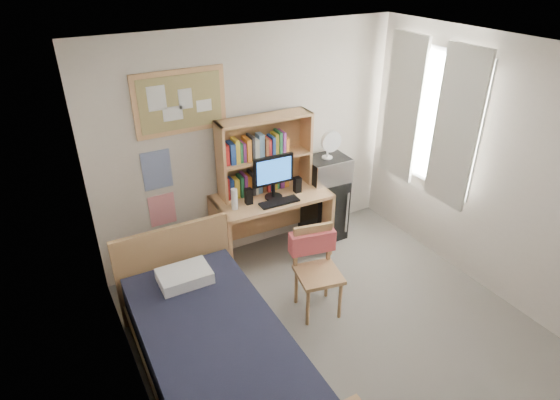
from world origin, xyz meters
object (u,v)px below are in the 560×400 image
microwave (327,169)px  bed (218,361)px  bulletin_board (180,102)px  desk_chair (319,274)px  speaker_right (297,185)px  desk (272,226)px  speaker_left (249,196)px  mini_fridge (324,207)px  monitor (273,178)px  desk_fan (328,145)px

microwave → bed: bearing=-141.8°
bulletin_board → desk_chair: (0.78, -1.40, -1.46)m
speaker_right → desk: bearing=168.7°
bed → speaker_left: speaker_left is taller
mini_fridge → speaker_left: bearing=-171.2°
desk → microwave: size_ratio=2.61×
mini_fridge → monitor: 1.04m
bulletin_board → desk_fan: (1.62, -0.26, -0.69)m
mini_fridge → microwave: microwave is taller
mini_fridge → microwave: 0.54m
desk → mini_fridge: (0.79, 0.09, -0.01)m
desk → mini_fridge: size_ratio=1.65×
monitor → microwave: monitor is taller
mini_fridge → microwave: size_ratio=1.59×
monitor → desk_fan: desk_fan is taller
bed → desk_fan: (2.08, 1.53, 0.94)m
mini_fridge → desk_fan: (-0.00, -0.02, 0.84)m
speaker_right → desk_fan: bearing=18.0°
mini_fridge → speaker_right: bearing=-160.3°
monitor → microwave: size_ratio=1.00×
bulletin_board → desk_chair: bulletin_board is taller
desk_chair → bed: bearing=-150.9°
speaker_left → desk_fan: desk_fan is taller
desk_fan → mini_fridge: bearing=90.0°
bulletin_board → desk_fan: 1.78m
monitor → bed: bearing=-130.3°
mini_fridge → speaker_right: 0.72m
mini_fridge → speaker_right: speaker_right is taller
desk_chair → mini_fridge: size_ratio=1.16×
speaker_left → microwave: 1.09m
monitor → speaker_left: (-0.30, 0.01, -0.16)m
desk_fan → bed: bearing=-141.8°
bulletin_board → speaker_right: bearing=-19.6°
bed → monitor: size_ratio=4.37×
speaker_right → microwave: (0.49, 0.14, 0.03)m
desk_chair → speaker_left: (-0.25, 1.03, 0.45)m
bulletin_board → microwave: bulletin_board is taller
bulletin_board → microwave: (1.62, -0.26, -0.99)m
monitor → speaker_left: bearing=-180.0°
desk → mini_fridge: bearing=8.5°
desk → microwave: bearing=7.0°
monitor → speaker_left: size_ratio=2.77×
bulletin_board → speaker_right: bulletin_board is taller
bed → desk_fan: size_ratio=6.88×
desk → desk_chair: 1.08m
desk → microwave: microwave is taller
monitor → mini_fridge: bearing=12.7°
desk_chair → monitor: bearing=98.7°
speaker_right → mini_fridge: bearing=20.1°
desk_chair → microwave: (0.84, 1.14, 0.48)m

